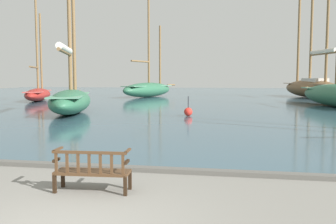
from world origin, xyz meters
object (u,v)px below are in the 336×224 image
sailboat_mid_port (148,89)px  sailboat_outer_port (311,86)px  park_bench (92,170)px  sailboat_far_port (38,93)px  channel_buoy (188,112)px  sailboat_mid_starboard (71,98)px

sailboat_mid_port → sailboat_outer_port: sailboat_outer_port is taller
park_bench → sailboat_far_port: 32.78m
sailboat_outer_port → sailboat_far_port: bearing=-157.7°
sailboat_far_port → channel_buoy: (17.17, -12.46, -0.58)m
park_bench → sailboat_far_port: sailboat_far_port is taller
sailboat_outer_port → sailboat_mid_port: bearing=-173.3°
sailboat_far_port → sailboat_mid_port: bearing=45.7°
sailboat_far_port → sailboat_outer_port: (28.88, 11.86, 0.57)m
sailboat_far_port → sailboat_outer_port: bearing=22.3°
park_bench → sailboat_mid_starboard: bearing=116.4°
sailboat_far_port → sailboat_outer_port: sailboat_outer_port is taller
sailboat_mid_port → sailboat_far_port: 13.37m
channel_buoy → sailboat_mid_starboard: bearing=177.2°
channel_buoy → sailboat_outer_port: bearing=64.3°
park_bench → sailboat_far_port: bearing=121.4°
sailboat_outer_port → park_bench: bearing=-106.5°
sailboat_mid_port → channel_buoy: sailboat_mid_port is taller
sailboat_mid_starboard → sailboat_outer_port: bearing=50.6°
sailboat_mid_port → sailboat_mid_starboard: size_ratio=1.09×
sailboat_mid_port → sailboat_outer_port: size_ratio=0.81×
sailboat_outer_port → channel_buoy: size_ratio=12.04×
sailboat_mid_starboard → channel_buoy: bearing=-2.8°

